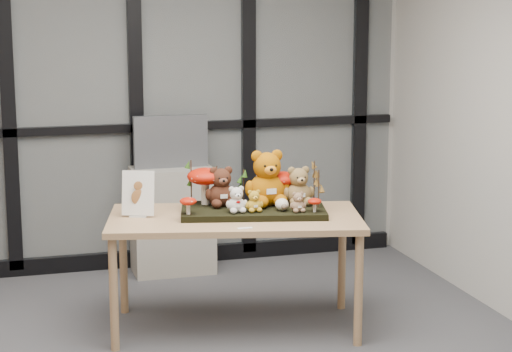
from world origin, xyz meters
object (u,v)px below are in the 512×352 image
object	(u,v)px
bear_tan_back	(298,184)
sign_holder	(138,196)
bear_beige_small	(298,201)
monitor	(171,142)
diorama_tray	(253,211)
mushroom_back_left	(205,184)
bear_white_bow	(236,198)
cabinet	(173,220)
mushroom_front_right	(315,204)
plush_cream_hedgehog	(282,204)
mushroom_back_right	(282,185)
display_table	(235,227)
bear_brown_medium	(221,184)
mushroom_front_left	(188,205)
bear_pooh_yellow	(267,175)
bear_small_yellow	(254,200)

from	to	relation	value
bear_tan_back	sign_holder	world-z (taller)	bear_tan_back
bear_beige_small	monitor	distance (m)	1.52
diorama_tray	mushroom_back_left	xyz separation A→B (m)	(-0.26, 0.17, 0.14)
bear_tan_back	bear_white_bow	xyz separation A→B (m)	(-0.42, -0.10, -0.04)
cabinet	monitor	size ratio (longest dim) A/B	1.46
mushroom_front_right	bear_beige_small	bearing A→B (deg)	161.61
plush_cream_hedgehog	mushroom_back_left	size ratio (longest dim) A/B	0.33
bear_white_bow	mushroom_back_right	size ratio (longest dim) A/B	0.81
bear_tan_back	mushroom_front_right	bearing A→B (deg)	-69.93
diorama_tray	bear_white_bow	xyz separation A→B (m)	(-0.13, -0.09, 0.10)
display_table	bear_brown_medium	bearing A→B (deg)	124.00
mushroom_back_left	mushroom_front_left	size ratio (longest dim) A/B	2.23
plush_cream_hedgehog	sign_holder	bearing A→B (deg)	176.90
cabinet	mushroom_front_left	bearing A→B (deg)	-96.64
diorama_tray	bear_tan_back	distance (m)	0.33
plush_cream_hedgehog	cabinet	bearing A→B (deg)	119.33
bear_beige_small	mushroom_back_left	world-z (taller)	mushroom_back_left
mushroom_back_right	monitor	distance (m)	1.26
diorama_tray	bear_brown_medium	bearing A→B (deg)	162.40
bear_brown_medium	bear_beige_small	distance (m)	0.49
diorama_tray	bear_white_bow	world-z (taller)	bear_white_bow
diorama_tray	mushroom_back_left	bearing A→B (deg)	158.70
mushroom_front_left	sign_holder	bearing A→B (deg)	146.56
bear_tan_back	mushroom_back_left	bearing A→B (deg)	176.47
mushroom_back_left	mushroom_front_right	distance (m)	0.69
diorama_tray	bear_beige_small	size ratio (longest dim) A/B	6.46
bear_pooh_yellow	bear_small_yellow	distance (m)	0.23
display_table	bear_small_yellow	world-z (taller)	bear_small_yellow
bear_pooh_yellow	monitor	xyz separation A→B (m)	(-0.36, 1.20, 0.04)
bear_brown_medium	bear_tan_back	distance (m)	0.47
mushroom_back_right	mushroom_front_left	world-z (taller)	mushroom_back_right
mushroom_back_right	mushroom_front_left	size ratio (longest dim) A/B	1.90
display_table	mushroom_back_right	size ratio (longest dim) A/B	7.70
bear_brown_medium	mushroom_front_right	xyz separation A→B (m)	(0.49, -0.31, -0.09)
bear_beige_small	mushroom_front_right	bearing A→B (deg)	-5.60
bear_small_yellow	cabinet	xyz separation A→B (m)	(-0.24, 1.34, -0.42)
bear_white_bow	monitor	size ratio (longest dim) A/B	0.32
mushroom_back_left	mushroom_back_right	bearing A→B (deg)	-9.29
mushroom_back_right	monitor	bearing A→B (deg)	112.24
bear_small_yellow	mushroom_front_left	world-z (taller)	bear_small_yellow
bear_tan_back	diorama_tray	bearing A→B (deg)	-164.69
bear_brown_medium	plush_cream_hedgehog	bearing A→B (deg)	-22.14
mushroom_back_right	mushroom_front_left	distance (m)	0.65
bear_pooh_yellow	bear_beige_small	xyz separation A→B (m)	(0.12, -0.23, -0.12)
diorama_tray	bear_small_yellow	xyz separation A→B (m)	(-0.02, -0.10, 0.09)
sign_holder	monitor	xyz separation A→B (m)	(0.42, 1.15, 0.14)
display_table	bear_small_yellow	size ratio (longest dim) A/B	11.28
mushroom_front_right	bear_brown_medium	bearing A→B (deg)	147.95
mushroom_back_left	sign_holder	size ratio (longest dim) A/B	0.90
display_table	monitor	world-z (taller)	monitor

